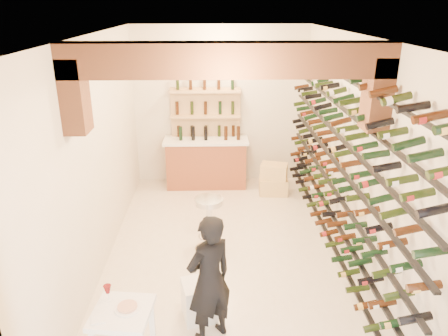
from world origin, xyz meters
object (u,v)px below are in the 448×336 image
object	(u,v)px
chrome_barstool	(209,221)
white_stool	(199,300)
tasting_table	(123,322)
crate_lower	(273,186)
wine_rack	(334,158)
person	(209,280)
back_counter	(206,161)

from	to	relation	value
chrome_barstool	white_stool	bearing A→B (deg)	-94.43
tasting_table	chrome_barstool	distance (m)	2.47
crate_lower	wine_rack	bearing A→B (deg)	-77.32
white_stool	chrome_barstool	distance (m)	1.51
person	wine_rack	bearing A→B (deg)	-170.98
wine_rack	chrome_barstool	xyz separation A→B (m)	(-1.76, 0.13, -1.04)
back_counter	tasting_table	xyz separation A→B (m)	(-0.76, -4.84, 0.13)
back_counter	tasting_table	size ratio (longest dim) A/B	1.74
white_stool	crate_lower	bearing A→B (deg)	68.77
tasting_table	crate_lower	distance (m)	4.89
wine_rack	back_counter	xyz separation A→B (m)	(-1.83, 2.65, -1.02)
crate_lower	person	bearing A→B (deg)	-107.84
back_counter	chrome_barstool	xyz separation A→B (m)	(0.07, -2.52, -0.02)
tasting_table	crate_lower	world-z (taller)	tasting_table
back_counter	tasting_table	bearing A→B (deg)	-98.93
back_counter	tasting_table	world-z (taller)	back_counter
tasting_table	chrome_barstool	bearing A→B (deg)	76.85
tasting_table	person	world-z (taller)	person
wine_rack	crate_lower	bearing A→B (deg)	102.68
chrome_barstool	person	bearing A→B (deg)	-89.52
white_stool	person	size ratio (longest dim) A/B	0.31
tasting_table	white_stool	distance (m)	1.18
wine_rack	person	world-z (taller)	wine_rack
person	crate_lower	world-z (taller)	person
back_counter	crate_lower	distance (m)	1.46
wine_rack	tasting_table	size ratio (longest dim) A/B	5.84
wine_rack	person	bearing A→B (deg)	-136.05
wine_rack	crate_lower	distance (m)	2.65
back_counter	crate_lower	bearing A→B (deg)	-18.54
wine_rack	back_counter	bearing A→B (deg)	124.66
wine_rack	tasting_table	bearing A→B (deg)	-139.80
white_stool	wine_rack	bearing A→B (deg)	35.76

